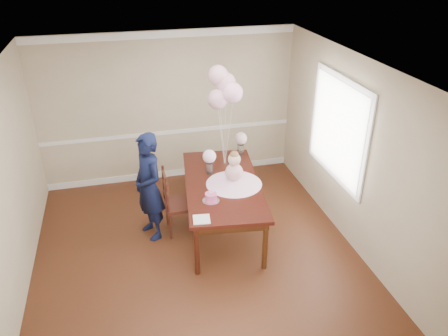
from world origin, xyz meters
TOP-DOWN VIEW (x-y plane):
  - floor at (0.00, 0.00)m, footprint 4.50×5.00m
  - ceiling at (0.00, 0.00)m, footprint 4.50×5.00m
  - wall_back at (0.00, 2.50)m, footprint 4.50×0.02m
  - wall_front at (0.00, -2.50)m, footprint 4.50×0.02m
  - wall_left at (-2.25, 0.00)m, footprint 0.02×5.00m
  - wall_right at (2.25, 0.00)m, footprint 0.02×5.00m
  - chair_rail_trim at (0.00, 2.49)m, footprint 4.50×0.02m
  - crown_molding at (0.00, 2.49)m, footprint 4.50×0.02m
  - baseboard_trim at (0.00, 2.49)m, footprint 4.50×0.02m
  - window_frame at (2.23, 0.50)m, footprint 0.02×1.66m
  - window_blinds at (2.21, 0.50)m, footprint 0.01×1.50m
  - dining_table_top at (0.51, 0.62)m, footprint 1.35×2.29m
  - table_apron at (0.51, 0.62)m, footprint 1.23×2.17m
  - table_leg_fl at (-0.07, -0.31)m, footprint 0.09×0.09m
  - table_leg_fr at (0.84, -0.43)m, footprint 0.09×0.09m
  - table_leg_bl at (0.19, 1.67)m, footprint 0.09×0.09m
  - table_leg_br at (1.09, 1.55)m, footprint 0.09×0.09m
  - baby_skirt at (0.67, 0.55)m, footprint 0.92×0.92m
  - baby_torso at (0.67, 0.55)m, footprint 0.26×0.26m
  - baby_head at (0.67, 0.55)m, footprint 0.18×0.18m
  - baby_hair at (0.67, 0.55)m, footprint 0.13×0.13m
  - cake_platter at (0.24, 0.16)m, footprint 0.27×0.27m
  - birthday_cake at (0.24, 0.16)m, footprint 0.18×0.18m
  - cake_flower_a at (0.24, 0.16)m, footprint 0.03×0.03m
  - cake_flower_b at (0.27, 0.18)m, footprint 0.03×0.03m
  - rose_vase_near at (0.39, 0.96)m, footprint 0.12×0.12m
  - roses_near at (0.39, 0.96)m, footprint 0.21×0.21m
  - rose_vase_far at (1.04, 1.48)m, footprint 0.12×0.12m
  - roses_far at (1.04, 1.48)m, footprint 0.21×0.21m
  - napkin at (0.02, -0.25)m, footprint 0.24×0.24m
  - balloon_weight at (0.70, 1.20)m, footprint 0.05×0.05m
  - balloon_a at (0.59, 1.21)m, footprint 0.30×0.30m
  - balloon_b at (0.80, 1.13)m, footprint 0.30×0.30m
  - balloon_c at (0.73, 1.30)m, footprint 0.30×0.30m
  - balloon_d at (0.63, 1.34)m, footprint 0.30×0.30m
  - balloon_ribbon_a at (0.64, 1.21)m, footprint 0.10×0.02m
  - balloon_ribbon_b at (0.75, 1.17)m, footprint 0.10×0.07m
  - balloon_ribbon_c at (0.71, 1.25)m, footprint 0.04×0.10m
  - balloon_ribbon_d at (0.66, 1.27)m, footprint 0.08×0.12m
  - dining_chair_seat at (-0.11, 0.72)m, footprint 0.46×0.46m
  - chair_leg_fl at (-0.30, 0.54)m, footprint 0.04×0.04m
  - chair_leg_fr at (0.07, 0.54)m, footprint 0.04×0.04m
  - chair_leg_bl at (-0.30, 0.91)m, footprint 0.04×0.04m
  - chair_leg_br at (0.07, 0.91)m, footprint 0.04×0.04m
  - chair_back_post_l at (-0.32, 0.53)m, footprint 0.04×0.04m
  - chair_back_post_r at (-0.32, 0.91)m, footprint 0.04×0.04m
  - chair_slat_low at (-0.32, 0.72)m, footprint 0.04×0.42m
  - chair_slat_mid at (-0.32, 0.72)m, footprint 0.04×0.42m
  - chair_slat_top at (-0.32, 0.72)m, footprint 0.04×0.42m
  - woman at (-0.56, 0.73)m, footprint 0.60×0.71m

SIDE VIEW (x-z plane):
  - floor at x=0.00m, z-range 0.00..0.00m
  - baseboard_trim at x=0.00m, z-range 0.00..0.12m
  - chair_leg_fl at x=-0.30m, z-range 0.00..0.45m
  - chair_leg_fr at x=0.07m, z-range 0.00..0.45m
  - chair_leg_bl at x=-0.30m, z-range 0.00..0.45m
  - chair_leg_br at x=0.07m, z-range 0.00..0.45m
  - table_leg_fl at x=-0.07m, z-range 0.00..0.76m
  - table_leg_fr at x=0.84m, z-range 0.00..0.76m
  - table_leg_bl at x=0.19m, z-range 0.00..0.76m
  - table_leg_br at x=1.09m, z-range 0.00..0.76m
  - dining_chair_seat at x=-0.11m, z-range 0.44..0.49m
  - chair_slat_low at x=-0.32m, z-range 0.62..0.67m
  - table_apron at x=0.51m, z-range 0.65..0.76m
  - chair_back_post_l at x=-0.32m, z-range 0.48..1.06m
  - chair_back_post_r at x=-0.32m, z-range 0.48..1.06m
  - dining_table_top at x=0.51m, z-range 0.76..0.81m
  - chair_slat_mid at x=-0.32m, z-range 0.78..0.83m
  - cake_platter at x=0.24m, z-range 0.81..0.82m
  - napkin at x=0.02m, z-range 0.81..0.83m
  - balloon_weight at x=0.70m, z-range 0.81..0.84m
  - woman at x=-0.56m, z-range 0.00..1.66m
  - baby_skirt at x=0.67m, z-range 0.81..0.92m
  - birthday_cake at x=0.24m, z-range 0.82..0.93m
  - chair_rail_trim at x=0.00m, z-range 0.86..0.94m
  - rose_vase_near at x=0.39m, z-range 0.81..0.99m
  - rose_vase_far at x=1.04m, z-range 0.81..0.99m
  - cake_flower_a at x=0.24m, z-range 0.93..0.96m
  - cake_flower_b at x=0.27m, z-range 0.93..0.96m
  - chair_slat_top at x=-0.32m, z-range 0.95..1.00m
  - baby_torso at x=0.67m, z-range 0.88..1.14m
  - roses_near at x=0.39m, z-range 0.99..1.20m
  - roses_far at x=1.04m, z-range 0.99..1.20m
  - baby_head at x=0.67m, z-range 1.12..1.31m
  - baby_hair at x=0.67m, z-range 1.22..1.35m
  - balloon_ribbon_a at x=0.64m, z-range 0.83..1.74m
  - balloon_ribbon_b at x=0.75m, z-range 0.83..1.84m
  - wall_back at x=0.00m, z-range 0.00..2.70m
  - wall_front at x=0.00m, z-range 0.00..2.70m
  - wall_left at x=-2.25m, z-range 0.00..2.70m
  - wall_right at x=2.25m, z-range 0.00..2.70m
  - balloon_ribbon_c at x=0.71m, z-range 0.83..1.95m
  - balloon_ribbon_d at x=0.66m, z-range 0.83..2.06m
  - window_frame at x=2.23m, z-range 0.77..2.33m
  - window_blinds at x=2.21m, z-range 0.85..2.25m
  - balloon_a at x=0.59m, z-range 1.75..2.05m
  - balloon_b at x=0.80m, z-range 1.86..2.16m
  - balloon_c at x=0.73m, z-range 1.97..2.27m
  - balloon_d at x=0.63m, z-range 2.07..2.38m
  - crown_molding at x=0.00m, z-range 2.57..2.69m
  - ceiling at x=0.00m, z-range 2.69..2.71m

